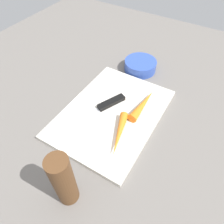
{
  "coord_description": "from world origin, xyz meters",
  "views": [
    {
      "loc": [
        0.35,
        0.21,
        0.47
      ],
      "look_at": [
        0.0,
        0.0,
        0.01
      ],
      "focal_mm": 33.67,
      "sensor_mm": 36.0,
      "label": 1
    }
  ],
  "objects_px": {
    "small_bowl": "(140,66)",
    "pepper_grinder": "(64,181)",
    "knife": "(108,104)",
    "carrot_short": "(143,104)",
    "carrot_long": "(119,133)",
    "cutting_board": "(112,113)"
  },
  "relations": [
    {
      "from": "knife",
      "to": "cutting_board",
      "type": "bearing_deg",
      "value": 82.12
    },
    {
      "from": "knife",
      "to": "carrot_short",
      "type": "xyz_separation_m",
      "value": [
        -0.05,
        0.09,
        0.01
      ]
    },
    {
      "from": "cutting_board",
      "to": "small_bowl",
      "type": "bearing_deg",
      "value": -174.07
    },
    {
      "from": "carrot_long",
      "to": "pepper_grinder",
      "type": "bearing_deg",
      "value": -22.75
    },
    {
      "from": "carrot_short",
      "to": "knife",
      "type": "bearing_deg",
      "value": 118.76
    },
    {
      "from": "knife",
      "to": "carrot_long",
      "type": "bearing_deg",
      "value": 71.51
    },
    {
      "from": "carrot_short",
      "to": "cutting_board",
      "type": "bearing_deg",
      "value": 134.44
    },
    {
      "from": "small_bowl",
      "to": "pepper_grinder",
      "type": "distance_m",
      "value": 0.5
    },
    {
      "from": "knife",
      "to": "carrot_long",
      "type": "distance_m",
      "value": 0.12
    },
    {
      "from": "cutting_board",
      "to": "carrot_short",
      "type": "height_order",
      "value": "carrot_short"
    },
    {
      "from": "knife",
      "to": "pepper_grinder",
      "type": "relative_size",
      "value": 1.24
    },
    {
      "from": "knife",
      "to": "carrot_short",
      "type": "height_order",
      "value": "carrot_short"
    },
    {
      "from": "knife",
      "to": "carrot_short",
      "type": "bearing_deg",
      "value": 141.45
    },
    {
      "from": "cutting_board",
      "to": "small_bowl",
      "type": "relative_size",
      "value": 3.16
    },
    {
      "from": "knife",
      "to": "carrot_short",
      "type": "relative_size",
      "value": 1.41
    },
    {
      "from": "cutting_board",
      "to": "knife",
      "type": "bearing_deg",
      "value": -122.67
    },
    {
      "from": "cutting_board",
      "to": "knife",
      "type": "height_order",
      "value": "knife"
    },
    {
      "from": "carrot_long",
      "to": "small_bowl",
      "type": "bearing_deg",
      "value": 178.81
    },
    {
      "from": "cutting_board",
      "to": "carrot_short",
      "type": "bearing_deg",
      "value": 132.34
    },
    {
      "from": "carrot_long",
      "to": "pepper_grinder",
      "type": "height_order",
      "value": "pepper_grinder"
    },
    {
      "from": "cutting_board",
      "to": "carrot_long",
      "type": "bearing_deg",
      "value": 43.22
    },
    {
      "from": "cutting_board",
      "to": "small_bowl",
      "type": "distance_m",
      "value": 0.24
    }
  ]
}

